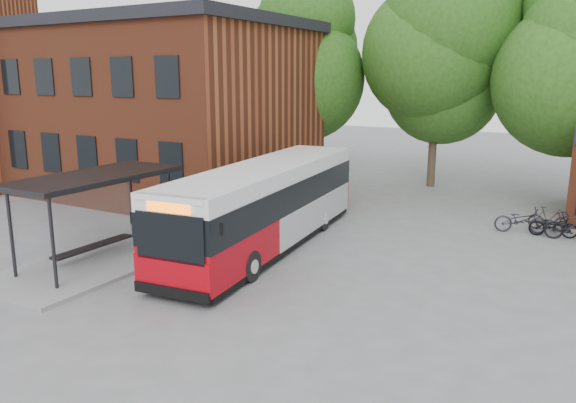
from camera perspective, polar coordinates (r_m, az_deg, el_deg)
The scene contains 10 objects.
ground at distance 16.81m, azimuth -5.47°, elevation -7.73°, with size 100.00×100.00×0.00m, color slate.
station_building at distance 31.15m, azimuth -15.81°, elevation 9.24°, with size 18.40×10.40×8.50m, color brown, non-canonical shape.
bus_shelter at distance 18.60m, azimuth -18.79°, elevation -1.68°, with size 3.60×7.00×2.90m, color #252528, non-canonical shape.
tree_0 at distance 32.57m, azimuth 2.12°, elevation 12.02°, with size 7.92×7.92×11.00m, color #214C14, non-canonical shape.
tree_1 at distance 30.92m, azimuth 14.79°, elevation 11.04°, with size 7.92×7.92×10.40m, color #214C14, non-canonical shape.
city_bus at distance 19.32m, azimuth -2.21°, elevation -0.50°, with size 2.43×11.38×2.89m, color #A8040F, non-canonical shape.
bicycle_0 at distance 23.05m, azimuth 22.57°, elevation -1.74°, with size 0.66×1.89×1.00m, color #21212C.
bicycle_1 at distance 23.83m, azimuth 24.99°, elevation -1.61°, with size 0.43×1.53×0.92m, color #302925.
bicycle_2 at distance 22.95m, azimuth 25.36°, elevation -2.20°, with size 0.59×1.68×0.89m, color black.
bicycle_3 at distance 22.68m, azimuth 26.78°, elevation -2.28°, with size 0.50×1.76×1.06m, color black.
Camera 1 is at (9.19, -12.81, 5.82)m, focal length 35.00 mm.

